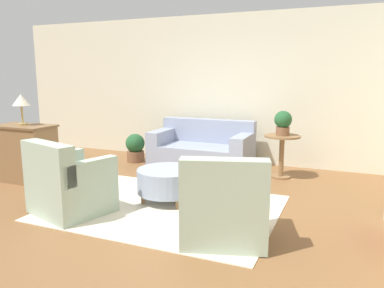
# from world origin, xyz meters

# --- Properties ---
(ground_plane) EXTENTS (16.00, 16.00, 0.00)m
(ground_plane) POSITION_xyz_m (0.00, 0.00, 0.00)
(ground_plane) COLOR brown
(wall_back) EXTENTS (9.71, 0.12, 2.80)m
(wall_back) POSITION_xyz_m (0.00, 2.91, 1.40)
(wall_back) COLOR beige
(wall_back) RESTS_ON ground_plane
(rug) EXTENTS (2.82, 2.14, 0.01)m
(rug) POSITION_xyz_m (0.00, 0.00, 0.01)
(rug) COLOR beige
(rug) RESTS_ON ground_plane
(couch) EXTENTS (1.81, 0.93, 0.85)m
(couch) POSITION_xyz_m (-0.36, 2.25, 0.31)
(couch) COLOR #8E99B2
(couch) RESTS_ON ground_plane
(armchair_left) EXTENTS (1.02, 0.99, 0.91)m
(armchair_left) POSITION_xyz_m (-0.99, -0.61, 0.36)
(armchair_left) COLOR #9EB29E
(armchair_left) RESTS_ON rug
(armchair_right) EXTENTS (1.02, 0.99, 0.91)m
(armchair_right) POSITION_xyz_m (0.99, -0.61, 0.36)
(armchair_right) COLOR #9EB29E
(armchair_right) RESTS_ON rug
(ottoman_table) EXTENTS (0.83, 0.83, 0.43)m
(ottoman_table) POSITION_xyz_m (-0.08, 0.26, 0.29)
(ottoman_table) COLOR #8E99B2
(ottoman_table) RESTS_ON rug
(side_table) EXTENTS (0.58, 0.58, 0.71)m
(side_table) POSITION_xyz_m (1.12, 2.04, 0.49)
(side_table) COLOR olive
(side_table) RESTS_ON ground_plane
(dresser) EXTENTS (0.96, 0.54, 0.90)m
(dresser) POSITION_xyz_m (-2.61, 0.27, 0.47)
(dresser) COLOR olive
(dresser) RESTS_ON ground_plane
(potted_plant_on_side_table) EXTENTS (0.28, 0.28, 0.40)m
(potted_plant_on_side_table) POSITION_xyz_m (1.12, 2.04, 0.92)
(potted_plant_on_side_table) COLOR brown
(potted_plant_on_side_table) RESTS_ON side_table
(potted_plant_floor) EXTENTS (0.37, 0.37, 0.55)m
(potted_plant_floor) POSITION_xyz_m (-1.70, 2.10, 0.28)
(potted_plant_floor) COLOR brown
(potted_plant_floor) RESTS_ON ground_plane
(table_lamp) EXTENTS (0.27, 0.27, 0.48)m
(table_lamp) POSITION_xyz_m (-2.61, 0.27, 1.27)
(table_lamp) COLOR tan
(table_lamp) RESTS_ON dresser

